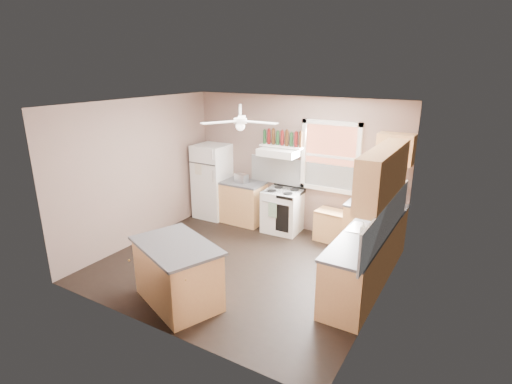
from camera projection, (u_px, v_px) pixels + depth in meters
The scene contains 32 objects.
floor at pixel (242, 266), 6.79m from camera, with size 4.50×4.50×0.00m, color black.
ceiling at pixel (240, 104), 5.97m from camera, with size 4.50×4.50×0.00m, color white.
wall_back at pixel (295, 164), 8.04m from camera, with size 4.50×0.05×2.70m, color #755C53.
wall_right at pixel (386, 216), 5.28m from camera, with size 0.05×4.00×2.70m, color #755C53.
wall_left at pixel (139, 171), 7.49m from camera, with size 0.05×4.00×2.70m, color #755C53.
backsplash_back at pixel (315, 176), 7.84m from camera, with size 2.90×0.03×0.55m, color white.
backsplash_right at pixel (387, 221), 5.59m from camera, with size 0.03×2.60×0.55m, color white.
window_view at pixel (331, 157), 7.56m from camera, with size 1.00×0.02×1.20m, color brown.
window_frame at pixel (330, 157), 7.54m from camera, with size 1.16×0.07×1.36m, color white.
refrigerator at pixel (212, 181), 8.79m from camera, with size 0.69×0.67×1.62m, color white.
base_cabinet_left at pixel (243, 203), 8.57m from camera, with size 0.90×0.60×0.86m, color tan.
counter_left at pixel (243, 183), 8.43m from camera, with size 0.92×0.62×0.04m, color #454547.
toaster at pixel (241, 178), 8.37m from camera, with size 0.28×0.16×0.18m, color silver.
stove at pixel (283, 211), 8.10m from camera, with size 0.72×0.64×0.86m, color white.
range_hood at pixel (279, 152), 7.84m from camera, with size 0.78×0.50×0.14m, color white.
bottle_shelf at pixel (282, 146), 7.91m from camera, with size 0.90×0.26×0.03m, color white.
cart at pixel (332, 226), 7.68m from camera, with size 0.60×0.40×0.60m, color tan.
base_cabinet_corner at pixel (374, 229), 7.20m from camera, with size 1.00×0.60×0.86m, color tan.
base_cabinet_right at pixel (362, 263), 5.96m from camera, with size 0.60×2.20×0.86m, color tan.
counter_corner at pixel (376, 206), 7.07m from camera, with size 1.02×0.62×0.04m, color #454547.
counter_right at pixel (364, 236), 5.83m from camera, with size 0.62×2.22×0.04m, color #454547.
sink at pixel (368, 230), 5.99m from camera, with size 0.55×0.45×0.03m, color silver.
faucet at pixel (379, 228), 5.89m from camera, with size 0.03×0.03×0.14m, color silver.
upper_cabinet_right at pixel (383, 174), 5.65m from camera, with size 0.33×1.80×0.76m, color tan.
upper_cabinet_corner at pixel (396, 149), 6.77m from camera, with size 0.60×0.33×0.52m, color tan.
paper_towel at pixel (399, 186), 6.93m from camera, with size 0.12×0.12×0.26m, color white.
island at pixel (178, 275), 5.64m from camera, with size 1.24×0.79×0.86m, color tan.
island_top at pixel (176, 246), 5.50m from camera, with size 1.32×0.86×0.04m, color #454547.
ceiling_fan_hub at pixel (240, 121), 6.05m from camera, with size 0.20×0.20×0.08m, color white.
soap_bottle at pixel (363, 230), 5.64m from camera, with size 0.10×0.10×0.26m, color silver.
red_caddy at pixel (384, 214), 6.49m from camera, with size 0.18×0.12×0.10m, color #A3110D.
wine_bottles at pixel (282, 138), 7.86m from camera, with size 0.86×0.06×0.31m.
Camera 1 is at (3.31, -5.11, 3.26)m, focal length 28.00 mm.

